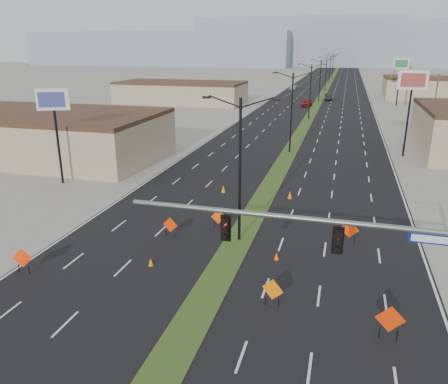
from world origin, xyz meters
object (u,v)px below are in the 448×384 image
(construction_sign_0, at_px, (22,259))
(construction_sign_4, at_px, (390,320))
(car_far, at_px, (293,88))
(car_left, at_px, (307,103))
(construction_sign_1, at_px, (218,217))
(streetlight_4, at_px, (326,73))
(streetlight_6, at_px, (333,65))
(cone_1, at_px, (277,256))
(streetlight_2, at_px, (310,90))
(construction_sign_3, at_px, (273,290))
(car_mid, at_px, (328,97))
(cone_2, at_px, (290,195))
(streetlight_5, at_px, (330,68))
(streetlight_0, at_px, (240,167))
(cone_3, at_px, (223,189))
(streetlight_1, at_px, (292,110))
(cone_0, at_px, (151,262))
(signal_mast, at_px, (382,256))
(pole_sign_east_far, at_px, (401,67))
(construction_sign_2, at_px, (170,226))
(construction_sign_5, at_px, (350,230))
(streetlight_3, at_px, (320,79))
(pole_sign_west, at_px, (54,107))
(pole_sign_east_near, at_px, (412,86))

(construction_sign_0, relative_size, construction_sign_4, 0.91)
(car_far, bearing_deg, car_left, -72.83)
(construction_sign_0, height_order, construction_sign_1, construction_sign_0)
(car_left, height_order, construction_sign_4, construction_sign_4)
(streetlight_4, xyz_separation_m, construction_sign_1, (-2.00, -110.36, -4.55))
(streetlight_6, relative_size, cone_1, 18.82)
(streetlight_2, bearing_deg, construction_sign_1, -92.11)
(construction_sign_0, height_order, construction_sign_3, construction_sign_0)
(car_mid, height_order, cone_2, car_mid)
(streetlight_5, relative_size, streetlight_6, 1.00)
(streetlight_2, distance_m, car_left, 19.08)
(streetlight_0, bearing_deg, construction_sign_1, 140.70)
(streetlight_2, height_order, car_left, streetlight_2)
(streetlight_4, height_order, cone_3, streetlight_4)
(car_far, distance_m, construction_sign_3, 121.27)
(streetlight_2, bearing_deg, cone_3, -94.86)
(streetlight_4, relative_size, streetlight_5, 1.00)
(streetlight_1, height_order, cone_0, streetlight_1)
(cone_0, bearing_deg, car_far, 92.57)
(streetlight_0, xyz_separation_m, cone_1, (3.05, -2.34, -5.15))
(streetlight_4, bearing_deg, signal_mast, -85.99)
(pole_sign_east_far, bearing_deg, construction_sign_2, -118.14)
(signal_mast, distance_m, cone_1, 10.46)
(construction_sign_5, relative_size, cone_0, 3.22)
(construction_sign_0, relative_size, cone_3, 2.40)
(construction_sign_3, xyz_separation_m, pole_sign_east_far, (14.05, 87.80, 7.69))
(construction_sign_5, bearing_deg, construction_sign_2, -156.50)
(streetlight_6, xyz_separation_m, cone_1, (3.05, -170.34, -5.15))
(construction_sign_0, distance_m, construction_sign_5, 21.35)
(streetlight_3, xyz_separation_m, cone_2, (2.36, -74.17, -5.07))
(signal_mast, relative_size, pole_sign_west, 1.75)
(car_left, distance_m, car_far, 39.25)
(construction_sign_5, bearing_deg, streetlight_6, 105.44)
(streetlight_6, bearing_deg, streetlight_4, -90.00)
(car_left, distance_m, construction_sign_5, 73.51)
(construction_sign_2, height_order, cone_3, construction_sign_2)
(streetlight_1, bearing_deg, streetlight_4, 90.00)
(construction_sign_4, xyz_separation_m, pole_sign_east_near, (4.64, 38.67, 7.49))
(streetlight_0, xyz_separation_m, cone_2, (2.36, 9.83, -5.07))
(streetlight_1, bearing_deg, streetlight_0, -90.00)
(construction_sign_0, distance_m, cone_3, 19.61)
(construction_sign_3, bearing_deg, car_far, 112.35)
(streetlight_3, distance_m, car_mid, 6.54)
(construction_sign_5, bearing_deg, car_far, 111.67)
(pole_sign_east_far, bearing_deg, streetlight_0, -115.00)
(streetlight_1, bearing_deg, construction_sign_0, -107.65)
(construction_sign_1, distance_m, cone_3, 8.52)
(streetlight_3, height_order, construction_sign_1, streetlight_3)
(construction_sign_5, relative_size, cone_1, 3.20)
(car_left, bearing_deg, construction_sign_5, -75.24)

